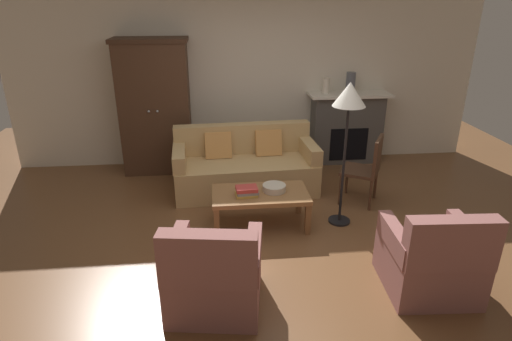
{
  "coord_description": "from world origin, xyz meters",
  "views": [
    {
      "loc": [
        -0.53,
        -4.06,
        2.51
      ],
      "look_at": [
        -0.06,
        0.68,
        0.55
      ],
      "focal_mm": 29.88,
      "sensor_mm": 36.0,
      "label": 1
    }
  ],
  "objects": [
    {
      "name": "armoire",
      "position": [
        -1.4,
        2.22,
        0.99
      ],
      "size": [
        1.06,
        0.57,
        1.97
      ],
      "color": "#472D1E",
      "rests_on": "ground"
    },
    {
      "name": "back_wall",
      "position": [
        0.0,
        2.55,
        1.4
      ],
      "size": [
        7.2,
        0.1,
        2.8
      ],
      "primitive_type": "cube",
      "color": "silver",
      "rests_on": "ground"
    },
    {
      "name": "fireplace",
      "position": [
        1.55,
        2.3,
        0.57
      ],
      "size": [
        1.26,
        0.48,
        1.12
      ],
      "color": "#4C4947",
      "rests_on": "ground"
    },
    {
      "name": "fruit_bowl",
      "position": [
        0.12,
        0.36,
        0.46
      ],
      "size": [
        0.27,
        0.27,
        0.07
      ],
      "primitive_type": "cylinder",
      "color": "beige",
      "rests_on": "coffee_table"
    },
    {
      "name": "ground_plane",
      "position": [
        0.0,
        0.0,
        0.0
      ],
      "size": [
        9.6,
        9.6,
        0.0
      ],
      "primitive_type": "plane",
      "color": "brown"
    },
    {
      "name": "side_chair_wooden",
      "position": [
        1.37,
        0.78,
        0.51
      ],
      "size": [
        0.6,
        0.6,
        0.9
      ],
      "color": "#472D1E",
      "rests_on": "ground"
    },
    {
      "name": "armchair_near_right",
      "position": [
        1.35,
        -1.02,
        0.32
      ],
      "size": [
        0.82,
        0.82,
        0.88
      ],
      "color": "#935B56",
      "rests_on": "ground"
    },
    {
      "name": "couch",
      "position": [
        -0.14,
        1.37,
        0.32
      ],
      "size": [
        1.96,
        0.95,
        0.86
      ],
      "color": "tan",
      "rests_on": "ground"
    },
    {
      "name": "book_stack",
      "position": [
        -0.21,
        0.27,
        0.47
      ],
      "size": [
        0.26,
        0.19,
        0.11
      ],
      "color": "gold",
      "rests_on": "coffee_table"
    },
    {
      "name": "floor_lamp",
      "position": [
        0.9,
        0.31,
        1.44
      ],
      "size": [
        0.36,
        0.36,
        1.67
      ],
      "color": "black",
      "rests_on": "ground"
    },
    {
      "name": "coffee_table",
      "position": [
        -0.05,
        0.33,
        0.37
      ],
      "size": [
        1.1,
        0.6,
        0.42
      ],
      "color": "olive",
      "rests_on": "ground"
    },
    {
      "name": "mantel_vase_cream",
      "position": [
        1.17,
        2.28,
        1.24
      ],
      "size": [
        0.11,
        0.11,
        0.25
      ],
      "primitive_type": "cylinder",
      "color": "beige",
      "rests_on": "fireplace"
    },
    {
      "name": "armchair_near_left",
      "position": [
        -0.59,
        -1.05,
        0.32
      ],
      "size": [
        0.87,
        0.87,
        0.88
      ],
      "color": "#935B56",
      "rests_on": "ground"
    },
    {
      "name": "mantel_vase_slate",
      "position": [
        1.55,
        2.28,
        1.28
      ],
      "size": [
        0.14,
        0.14,
        0.32
      ],
      "primitive_type": "cylinder",
      "color": "#565B66",
      "rests_on": "fireplace"
    }
  ]
}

